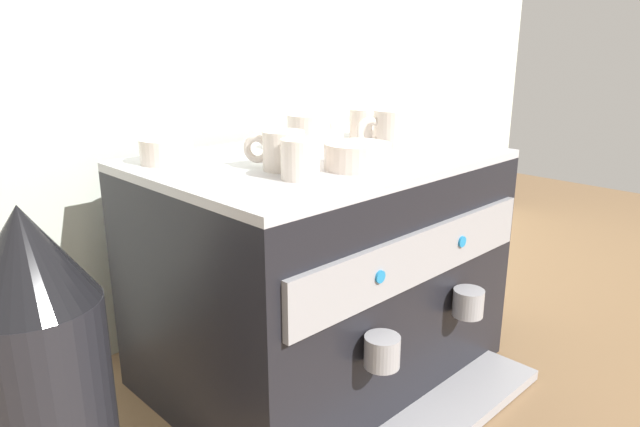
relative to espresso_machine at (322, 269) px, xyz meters
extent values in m
plane|color=brown|center=(0.00, 0.00, -0.22)|extent=(4.00, 4.00, 0.00)
cube|color=silver|center=(0.00, 0.37, 0.24)|extent=(2.80, 0.03, 0.93)
cube|color=black|center=(0.00, 0.00, -0.01)|extent=(0.64, 0.46, 0.43)
cube|color=#B7B7BC|center=(0.00, 0.00, 0.22)|extent=(0.64, 0.46, 0.02)
cube|color=#939399|center=(0.00, -0.23, 0.09)|extent=(0.59, 0.01, 0.09)
cylinder|color=#1E7AB7|center=(-0.11, -0.24, 0.09)|extent=(0.02, 0.01, 0.02)
cylinder|color=#1E7AB7|center=(0.11, -0.24, 0.09)|extent=(0.02, 0.01, 0.02)
cube|color=#939399|center=(0.00, -0.28, -0.21)|extent=(0.55, 0.12, 0.02)
cylinder|color=#939399|center=(-0.12, -0.26, -0.03)|extent=(0.06, 0.06, 0.05)
cylinder|color=#939399|center=(0.12, -0.26, -0.03)|extent=(0.06, 0.06, 0.05)
cylinder|color=beige|center=(-0.15, -0.11, 0.25)|extent=(0.06, 0.06, 0.06)
torus|color=beige|center=(-0.12, -0.08, 0.25)|extent=(0.04, 0.04, 0.05)
cylinder|color=beige|center=(0.02, 0.06, 0.26)|extent=(0.08, 0.08, 0.07)
torus|color=beige|center=(0.07, 0.06, 0.26)|extent=(0.06, 0.02, 0.05)
cylinder|color=beige|center=(0.14, -0.05, 0.26)|extent=(0.07, 0.07, 0.08)
torus|color=beige|center=(0.10, -0.03, 0.26)|extent=(0.06, 0.03, 0.06)
cylinder|color=beige|center=(0.22, 0.09, 0.25)|extent=(0.07, 0.07, 0.06)
torus|color=beige|center=(0.21, 0.04, 0.25)|extent=(0.02, 0.05, 0.05)
cylinder|color=beige|center=(-0.13, -0.04, 0.26)|extent=(0.07, 0.07, 0.06)
torus|color=beige|center=(-0.15, 0.00, 0.26)|extent=(0.03, 0.05, 0.05)
cylinder|color=beige|center=(0.13, 0.13, 0.24)|extent=(0.09, 0.09, 0.04)
cylinder|color=beige|center=(0.13, 0.13, 0.23)|extent=(0.05, 0.05, 0.01)
cylinder|color=beige|center=(-0.03, -0.12, 0.25)|extent=(0.11, 0.11, 0.04)
cylinder|color=beige|center=(-0.03, -0.12, 0.23)|extent=(0.06, 0.06, 0.01)
cylinder|color=beige|center=(-0.24, 0.15, 0.25)|extent=(0.09, 0.09, 0.04)
cylinder|color=beige|center=(-0.24, 0.15, 0.23)|extent=(0.05, 0.05, 0.01)
cylinder|color=black|center=(-0.52, 0.02, -0.06)|extent=(0.18, 0.18, 0.32)
cone|color=black|center=(-0.52, 0.02, 0.16)|extent=(0.18, 0.18, 0.14)
cylinder|color=#B7B7BC|center=(0.45, -0.02, -0.15)|extent=(0.09, 0.09, 0.15)
camera|label=1|loc=(-0.74, -0.75, 0.43)|focal=32.45mm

